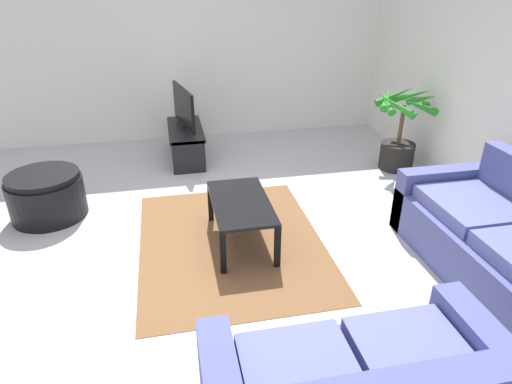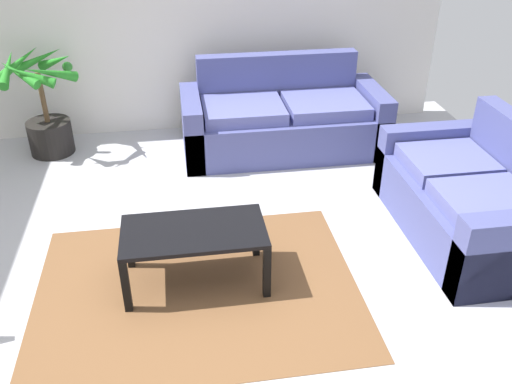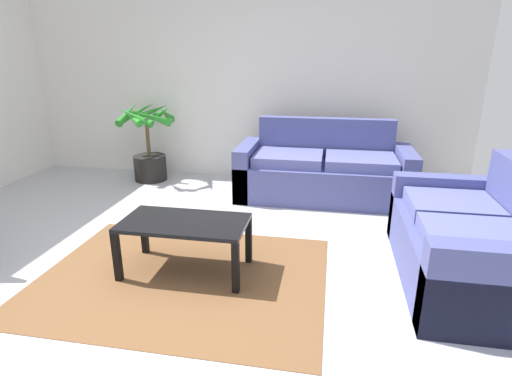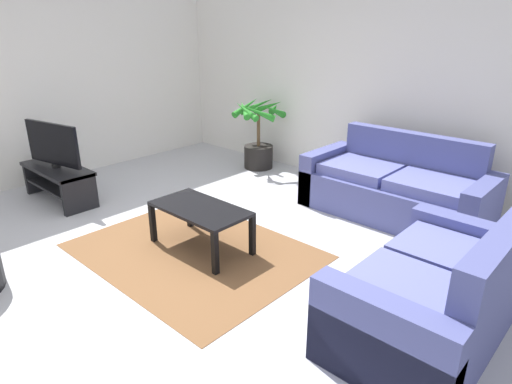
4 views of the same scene
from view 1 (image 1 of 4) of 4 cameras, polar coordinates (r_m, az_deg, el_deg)
The scene contains 9 objects.
ground_plane at distance 4.36m, azimuth -5.77°, elevation -5.70°, with size 6.60×6.60×0.00m, color #B2B2B7.
wall_left at distance 6.75m, azimuth -9.36°, elevation 18.01°, with size 0.06×6.00×2.70m, color silver.
couch_main at distance 4.15m, azimuth 29.52°, elevation -6.32°, with size 2.01×0.90×0.90m.
tv_stand at distance 6.12m, azimuth -8.99°, elevation 6.83°, with size 1.10×0.45×0.43m.
tv at distance 5.99m, azimuth -9.25°, elevation 10.72°, with size 0.88×0.22×0.54m.
coffee_table at distance 4.08m, azimuth -1.97°, elevation -1.90°, with size 0.97×0.52×0.43m.
area_rug at distance 4.26m, azimuth -3.22°, elevation -6.38°, with size 2.20×1.70×0.01m, color brown.
potted_palm at distance 5.95m, azimuth 17.97°, elevation 6.98°, with size 0.81×0.81×1.04m.
ottoman at distance 5.06m, azimuth -25.28°, elevation -0.40°, with size 0.75×0.75×0.48m.
Camera 1 is at (3.68, -0.32, 2.31)m, focal length 31.17 mm.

